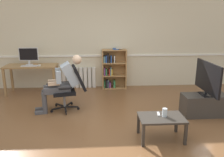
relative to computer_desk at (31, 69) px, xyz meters
name	(u,v)px	position (x,y,z in m)	size (l,w,h in m)	color
ground_plane	(107,127)	(1.91, -2.15, -0.65)	(18.00, 18.00, 0.00)	brown
back_wall	(103,40)	(1.91, 0.50, 0.70)	(12.00, 0.13, 2.70)	beige
computer_desk	(31,69)	(0.00, 0.00, 0.00)	(1.34, 0.60, 0.76)	#9E7547
imac_monitor	(29,55)	(-0.06, 0.08, 0.37)	(0.50, 0.14, 0.45)	silver
keyboard	(29,66)	(0.00, -0.14, 0.12)	(0.41, 0.12, 0.02)	silver
computer_mouse	(39,65)	(0.25, -0.12, 0.12)	(0.06, 0.10, 0.03)	white
bookshelf	(113,69)	(2.19, 0.29, -0.09)	(0.69, 0.29, 1.17)	#AD7F4C
radiator	(79,78)	(1.22, 0.39, -0.35)	(0.95, 0.08, 0.59)	white
office_chair	(71,86)	(1.17, -1.24, -0.12)	(0.79, 0.64, 0.98)	black
person_seated	(63,81)	(1.00, -1.27, 0.00)	(1.04, 0.51, 1.20)	#4C4C51
tv_stand	(204,105)	(3.95, -1.75, -0.43)	(0.91, 0.42, 0.44)	#3D3833
tv_screen	(208,78)	(3.95, -1.75, 0.15)	(0.21, 1.03, 0.67)	black
coffee_table	(161,120)	(2.79, -2.64, -0.31)	(0.73, 0.49, 0.39)	#332D28
drinking_glass	(165,112)	(2.84, -2.63, -0.18)	(0.08, 0.08, 0.14)	silver
spare_remote	(159,114)	(2.76, -2.55, -0.24)	(0.04, 0.15, 0.02)	white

